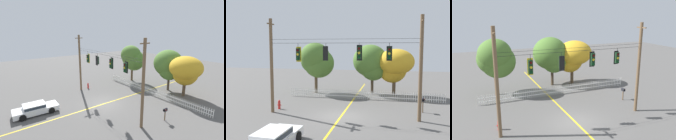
# 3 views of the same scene
# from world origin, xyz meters

# --- Properties ---
(ground) EXTENTS (80.00, 80.00, 0.00)m
(ground) POSITION_xyz_m (0.00, 0.00, 0.00)
(ground) COLOR #565451
(lane_centerline_stripe) EXTENTS (0.16, 36.00, 0.01)m
(lane_centerline_stripe) POSITION_xyz_m (0.00, 0.00, 0.00)
(lane_centerline_stripe) COLOR gold
(lane_centerline_stripe) RESTS_ON ground
(signal_support_span) EXTENTS (12.49, 1.10, 8.07)m
(signal_support_span) POSITION_xyz_m (0.00, -0.00, 4.11)
(signal_support_span) COLOR brown
(signal_support_span) RESTS_ON ground
(traffic_signal_westbound_side) EXTENTS (0.43, 0.38, 1.56)m
(traffic_signal_westbound_side) POSITION_xyz_m (-3.66, 0.01, 5.07)
(traffic_signal_westbound_side) COLOR black
(traffic_signal_northbound_primary) EXTENTS (0.43, 0.38, 1.41)m
(traffic_signal_northbound_primary) POSITION_xyz_m (-1.27, -0.01, 5.16)
(traffic_signal_northbound_primary) COLOR black
(traffic_signal_eastbound_side) EXTENTS (0.43, 0.38, 1.39)m
(traffic_signal_eastbound_side) POSITION_xyz_m (1.45, 0.01, 5.22)
(traffic_signal_eastbound_side) COLOR black
(traffic_signal_southbound_primary) EXTENTS (0.43, 0.38, 1.38)m
(traffic_signal_southbound_primary) POSITION_xyz_m (3.77, 0.01, 5.18)
(traffic_signal_southbound_primary) COLOR black
(white_picket_fence) EXTENTS (16.74, 0.06, 0.98)m
(white_picket_fence) POSITION_xyz_m (1.06, 6.88, 0.49)
(white_picket_fence) COLOR white
(white_picket_fence) RESTS_ON ground
(autumn_maple_near_fence) EXTENTS (4.09, 3.85, 6.21)m
(autumn_maple_near_fence) POSITION_xyz_m (-5.04, 9.30, 4.06)
(autumn_maple_near_fence) COLOR brown
(autumn_maple_near_fence) RESTS_ON ground
(autumn_maple_mid) EXTENTS (4.13, 4.07, 5.97)m
(autumn_maple_mid) POSITION_xyz_m (1.57, 10.20, 3.80)
(autumn_maple_mid) COLOR #473828
(autumn_maple_mid) RESTS_ON ground
(autumn_oak_far_east) EXTENTS (4.18, 4.23, 5.47)m
(autumn_oak_far_east) POSITION_xyz_m (4.26, 9.96, 3.63)
(autumn_oak_far_east) COLOR brown
(autumn_oak_far_east) RESTS_ON ground
(parked_car) EXTENTS (1.99, 4.51, 1.15)m
(parked_car) POSITION_xyz_m (-2.33, -7.16, 0.60)
(parked_car) COLOR white
(parked_car) RESTS_ON ground
(fire_hydrant) EXTENTS (0.38, 0.22, 0.83)m
(fire_hydrant) POSITION_xyz_m (-6.05, 1.14, 0.41)
(fire_hydrant) COLOR red
(fire_hydrant) RESTS_ON ground
(roadside_mailbox) EXTENTS (0.25, 0.44, 1.30)m
(roadside_mailbox) POSITION_xyz_m (6.68, 2.70, 1.05)
(roadside_mailbox) COLOR brown
(roadside_mailbox) RESTS_ON ground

